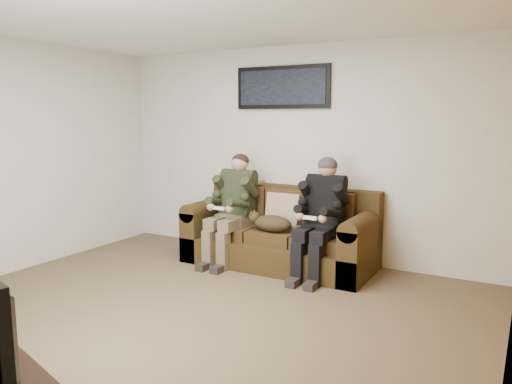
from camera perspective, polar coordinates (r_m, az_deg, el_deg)
The scene contains 11 objects.
floor at distance 4.59m, azimuth -7.69°, elevation -13.79°, with size 5.00×5.00×0.00m, color brown.
ceiling at distance 4.33m, azimuth -8.42°, elevation 19.91°, with size 5.00×5.00×0.00m, color silver.
wall_back at distance 6.21m, azimuth 4.66°, elevation 4.47°, with size 5.00×5.00×0.00m, color beige.
wall_left at distance 6.11m, azimuth -27.08°, elevation 3.50°, with size 4.50×4.50×0.00m, color beige.
sofa at distance 5.97m, azimuth 2.96°, elevation -5.00°, with size 2.21×0.95×0.90m.
throw_pillow at distance 5.94m, azimuth 3.16°, elevation -2.09°, with size 0.42×0.12×0.40m, color tan.
throw_blanket at distance 6.42m, azimuth -1.26°, elevation 1.07°, with size 0.45×0.22×0.08m, color tan.
person_left at distance 6.01m, azimuth -2.66°, elevation -1.13°, with size 0.51×0.87×1.30m.
person_right at distance 5.50m, azimuth 7.46°, elevation -2.06°, with size 0.51×0.86×1.31m.
cat at distance 5.71m, azimuth 1.71°, elevation -3.55°, with size 0.66×0.26×0.24m.
framed_poster at distance 6.25m, azimuth 3.02°, elevation 11.85°, with size 1.25×0.05×0.52m.
Camera 1 is at (2.58, -3.38, 1.74)m, focal length 35.00 mm.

